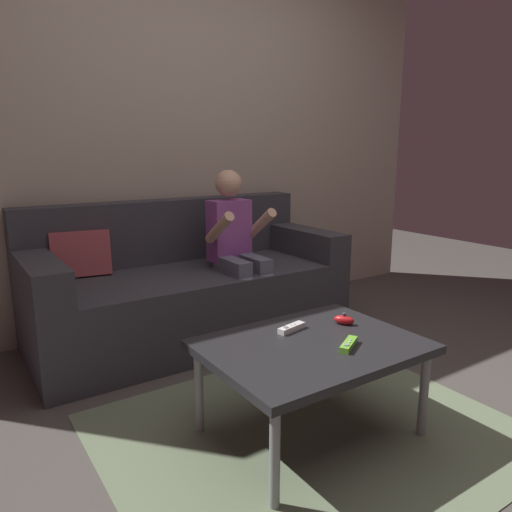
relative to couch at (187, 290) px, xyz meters
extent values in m
plane|color=#4C4742|center=(0.24, -1.37, -0.30)|extent=(8.26, 8.26, 0.00)
cube|color=#B2A38E|center=(0.24, 0.40, 0.95)|extent=(4.13, 0.05, 2.50)
cube|color=#38383D|center=(0.01, -0.05, -0.08)|extent=(1.88, 0.80, 0.44)
cube|color=#38383D|center=(0.01, 0.27, 0.33)|extent=(1.88, 0.16, 0.40)
cube|color=#38383D|center=(-0.84, -0.05, 0.23)|extent=(0.18, 0.80, 0.18)
cube|color=#38383D|center=(0.86, -0.05, 0.23)|extent=(0.18, 0.80, 0.18)
cube|color=#B24C51|center=(-0.57, 0.19, 0.26)|extent=(0.34, 0.21, 0.27)
cylinder|color=slate|center=(0.18, -0.39, -0.08)|extent=(0.08, 0.08, 0.44)
cylinder|color=slate|center=(0.33, -0.39, -0.08)|extent=(0.08, 0.08, 0.44)
cube|color=slate|center=(0.18, -0.24, 0.17)|extent=(0.09, 0.31, 0.09)
cube|color=slate|center=(0.33, -0.24, 0.17)|extent=(0.09, 0.31, 0.09)
cube|color=#994C9E|center=(0.25, -0.09, 0.36)|extent=(0.25, 0.14, 0.37)
cylinder|color=#DBAA87|center=(0.11, -0.22, 0.41)|extent=(0.06, 0.27, 0.21)
cylinder|color=#DBAA87|center=(0.40, -0.22, 0.41)|extent=(0.06, 0.27, 0.21)
sphere|color=#DBAA87|center=(0.25, -0.09, 0.65)|extent=(0.16, 0.16, 0.16)
cube|color=#232326|center=(-0.05, -1.25, 0.08)|extent=(0.84, 0.63, 0.04)
cylinder|color=gray|center=(-0.42, -1.51, -0.12)|extent=(0.04, 0.04, 0.36)
cylinder|color=gray|center=(0.32, -1.51, -0.12)|extent=(0.04, 0.04, 0.36)
cylinder|color=gray|center=(-0.42, -0.98, -0.12)|extent=(0.04, 0.04, 0.36)
cylinder|color=gray|center=(0.32, -0.98, -0.12)|extent=(0.04, 0.04, 0.36)
cube|color=#6B7A5B|center=(-0.05, -1.25, -0.30)|extent=(1.61, 1.37, 0.01)
cube|color=#72C638|center=(0.04, -1.36, 0.11)|extent=(0.14, 0.10, 0.02)
cylinder|color=#99999E|center=(0.00, -1.38, 0.12)|extent=(0.02, 0.02, 0.00)
cylinder|color=silver|center=(0.03, -1.36, 0.12)|extent=(0.01, 0.01, 0.00)
cylinder|color=silver|center=(0.05, -1.35, 0.12)|extent=(0.01, 0.01, 0.00)
ellipsoid|color=red|center=(0.20, -1.17, 0.12)|extent=(0.08, 0.10, 0.04)
cylinder|color=#4C4C51|center=(0.20, -1.17, 0.14)|extent=(0.02, 0.02, 0.01)
cube|color=white|center=(-0.04, -1.10, 0.11)|extent=(0.14, 0.06, 0.02)
cylinder|color=#99999E|center=(-0.08, -1.11, 0.12)|extent=(0.02, 0.02, 0.00)
cylinder|color=silver|center=(-0.04, -1.10, 0.12)|extent=(0.01, 0.01, 0.00)
cylinder|color=silver|center=(-0.02, -1.10, 0.12)|extent=(0.01, 0.01, 0.00)
camera|label=1|loc=(-1.23, -2.61, 0.85)|focal=33.74mm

